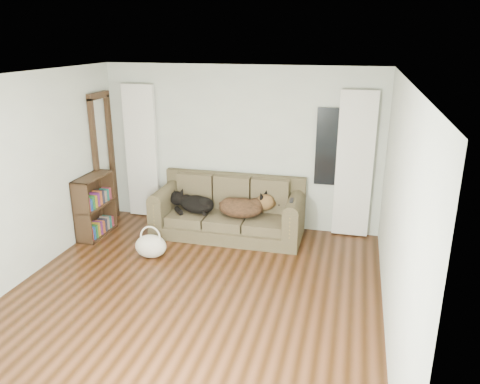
% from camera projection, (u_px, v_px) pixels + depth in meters
% --- Properties ---
extents(floor, '(5.00, 5.00, 0.00)m').
position_uv_depth(floor, '(190.00, 299.00, 5.63)').
color(floor, black).
rests_on(floor, ground).
extents(ceiling, '(5.00, 5.00, 0.00)m').
position_uv_depth(ceiling, '(181.00, 78.00, 4.80)').
color(ceiling, white).
rests_on(ceiling, ground).
extents(wall_back, '(4.50, 0.04, 2.60)m').
position_uv_depth(wall_back, '(240.00, 148.00, 7.51)').
color(wall_back, silver).
rests_on(wall_back, ground).
extents(wall_left, '(0.04, 5.00, 2.60)m').
position_uv_depth(wall_left, '(13.00, 183.00, 5.74)').
color(wall_left, silver).
rests_on(wall_left, ground).
extents(wall_right, '(0.04, 5.00, 2.60)m').
position_uv_depth(wall_right, '(397.00, 216.00, 4.69)').
color(wall_right, silver).
rests_on(wall_right, ground).
extents(curtain_left, '(0.55, 0.08, 2.25)m').
position_uv_depth(curtain_left, '(142.00, 152.00, 7.88)').
color(curtain_left, white).
rests_on(curtain_left, ground).
extents(curtain_right, '(0.55, 0.08, 2.25)m').
position_uv_depth(curtain_right, '(354.00, 165.00, 7.07)').
color(curtain_right, white).
rests_on(curtain_right, ground).
extents(window_pane, '(0.50, 0.03, 1.20)m').
position_uv_depth(window_pane, '(332.00, 147.00, 7.12)').
color(window_pane, black).
rests_on(window_pane, wall_back).
extents(door_casing, '(0.07, 0.60, 2.10)m').
position_uv_depth(door_casing, '(104.00, 161.00, 7.69)').
color(door_casing, black).
rests_on(door_casing, ground).
extents(sofa, '(2.32, 1.00, 0.95)m').
position_uv_depth(sofa, '(228.00, 208.00, 7.32)').
color(sofa, '#2E2D17').
rests_on(sofa, floor).
extents(dog_black_lab, '(0.75, 0.66, 0.26)m').
position_uv_depth(dog_black_lab, '(195.00, 204.00, 7.42)').
color(dog_black_lab, black).
rests_on(dog_black_lab, sofa).
extents(dog_shepherd, '(0.72, 0.51, 0.32)m').
position_uv_depth(dog_shepherd, '(244.00, 208.00, 7.22)').
color(dog_shepherd, black).
rests_on(dog_shepherd, sofa).
extents(tv_remote, '(0.07, 0.20, 0.02)m').
position_uv_depth(tv_remote, '(292.00, 200.00, 6.83)').
color(tv_remote, black).
rests_on(tv_remote, sofa).
extents(tote_bag, '(0.55, 0.49, 0.33)m').
position_uv_depth(tote_bag, '(151.00, 247.00, 6.66)').
color(tote_bag, beige).
rests_on(tote_bag, floor).
extents(bookshelf, '(0.32, 0.79, 0.97)m').
position_uv_depth(bookshelf, '(95.00, 205.00, 7.30)').
color(bookshelf, black).
rests_on(bookshelf, floor).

